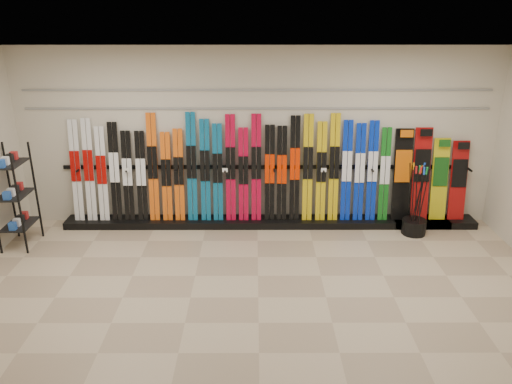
{
  "coord_description": "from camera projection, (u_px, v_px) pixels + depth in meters",
  "views": [
    {
      "loc": [
        -0.04,
        -5.62,
        3.6
      ],
      "look_at": [
        -0.03,
        1.0,
        1.1
      ],
      "focal_mm": 35.0,
      "sensor_mm": 36.0,
      "label": 1
    }
  ],
  "objects": [
    {
      "name": "floor",
      "position": [
        258.0,
        297.0,
        6.53
      ],
      "size": [
        8.0,
        8.0,
        0.0
      ],
      "primitive_type": "plane",
      "color": "#9D876C",
      "rests_on": "ground"
    },
    {
      "name": "back_wall",
      "position": [
        257.0,
        138.0,
        8.34
      ],
      "size": [
        8.0,
        0.0,
        8.0
      ],
      "primitive_type": "plane",
      "rotation": [
        1.57,
        0.0,
        0.0
      ],
      "color": "beige",
      "rests_on": "floor"
    },
    {
      "name": "ceiling",
      "position": [
        259.0,
        62.0,
        5.47
      ],
      "size": [
        8.0,
        8.0,
        0.0
      ],
      "primitive_type": "plane",
      "rotation": [
        3.14,
        0.0,
        0.0
      ],
      "color": "silver",
      "rests_on": "back_wall"
    },
    {
      "name": "ski_rack_base",
      "position": [
        270.0,
        222.0,
        8.64
      ],
      "size": [
        8.0,
        0.4,
        0.12
      ],
      "primitive_type": "cube",
      "color": "black",
      "rests_on": "floor"
    },
    {
      "name": "skis",
      "position": [
        232.0,
        172.0,
        8.38
      ],
      "size": [
        5.37,
        0.26,
        1.83
      ],
      "color": "silver",
      "rests_on": "ski_rack_base"
    },
    {
      "name": "snowboards",
      "position": [
        428.0,
        177.0,
        8.43
      ],
      "size": [
        1.25,
        0.24,
        1.57
      ],
      "color": "black",
      "rests_on": "ski_rack_base"
    },
    {
      "name": "accessory_rack",
      "position": [
        15.0,
        198.0,
        7.69
      ],
      "size": [
        0.4,
        0.6,
        1.61
      ],
      "primitive_type": "cube",
      "color": "black",
      "rests_on": "floor"
    },
    {
      "name": "pole_bin",
      "position": [
        414.0,
        227.0,
        8.3
      ],
      "size": [
        0.39,
        0.39,
        0.25
      ],
      "primitive_type": "cylinder",
      "color": "black",
      "rests_on": "floor"
    },
    {
      "name": "ski_poles",
      "position": [
        417.0,
        200.0,
        8.11
      ],
      "size": [
        0.28,
        0.33,
        1.18
      ],
      "color": "black",
      "rests_on": "pole_bin"
    },
    {
      "name": "slatwall_rail_0",
      "position": [
        257.0,
        109.0,
        8.14
      ],
      "size": [
        7.6,
        0.02,
        0.03
      ],
      "primitive_type": "cube",
      "color": "gray",
      "rests_on": "back_wall"
    },
    {
      "name": "slatwall_rail_1",
      "position": [
        257.0,
        90.0,
        8.03
      ],
      "size": [
        7.6,
        0.02,
        0.03
      ],
      "primitive_type": "cube",
      "color": "gray",
      "rests_on": "back_wall"
    }
  ]
}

